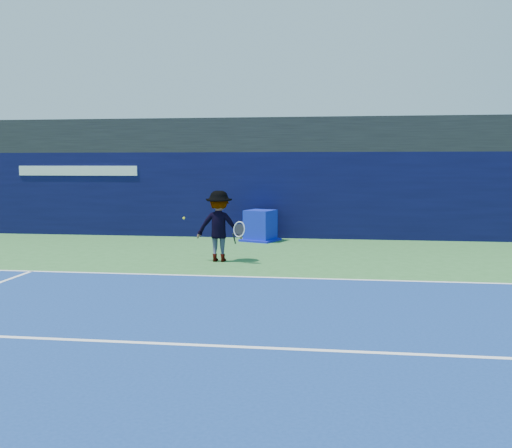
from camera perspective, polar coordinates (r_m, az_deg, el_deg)
The scene contains 8 objects.
ground at distance 10.30m, azimuth -4.89°, elevation -8.55°, with size 80.00×80.00×0.00m, color #306B30.
baseline at distance 13.17m, azimuth -2.07°, elevation -5.28°, with size 24.00×0.10×0.01m, color white.
service_line at distance 8.44m, azimuth -7.88°, elevation -11.83°, with size 24.00×0.10×0.01m, color white.
stadium_band at distance 21.37m, azimuth 1.76°, elevation 8.72°, with size 36.00×3.00×1.20m, color black.
back_wall_assembly at distance 20.38m, azimuth 1.44°, elevation 2.95°, with size 36.00×1.03×3.00m.
equipment_cart at distance 19.26m, azimuth 0.43°, elevation -0.28°, with size 1.41×1.41×1.04m.
tennis_player at distance 15.19m, azimuth -3.70°, elevation -0.21°, with size 1.38×0.76×1.89m.
tennis_ball at distance 16.14m, azimuth -7.23°, elevation 0.59°, with size 0.07×0.07×0.07m.
Camera 1 is at (2.17, -9.73, 2.58)m, focal length 40.00 mm.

